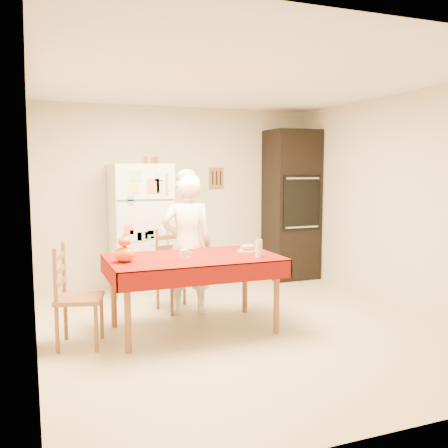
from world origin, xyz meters
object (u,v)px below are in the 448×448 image
chair_far (175,266)px  wine_glass (259,248)px  refrigerator (141,228)px  pumpkin_lower (125,254)px  seated_woman (187,245)px  bread_plate (248,251)px  coffee_mug (184,255)px  dining_table (193,263)px  oven_cabinet (291,205)px  chair_left (72,293)px

chair_far → wine_glass: bearing=-75.9°
refrigerator → wine_glass: refrigerator is taller
pumpkin_lower → wine_glass: wine_glass is taller
seated_woman → bread_plate: seated_woman is taller
refrigerator → chair_far: (0.19, -0.97, -0.34)m
seated_woman → bread_plate: (0.51, -0.52, -0.02)m
refrigerator → coffee_mug: bearing=-89.8°
refrigerator → seated_woman: bearing=-77.4°
coffee_mug → wine_glass: bearing=-9.1°
dining_table → pumpkin_lower: bearing=-176.7°
oven_cabinet → coffee_mug: (-2.27, -1.98, -0.29)m
chair_far → chair_left: (-1.22, -0.84, 0.00)m
refrigerator → coffee_mug: (0.01, -1.93, -0.04)m
refrigerator → pumpkin_lower: (-0.54, -1.83, -0.01)m
coffee_mug → bread_plate: size_ratio=0.42×
seated_woman → coffee_mug: bearing=81.0°
dining_table → wine_glass: bearing=-23.2°
oven_cabinet → chair_left: size_ratio=2.32×
wine_glass → chair_left: bearing=172.5°
oven_cabinet → pumpkin_lower: size_ratio=11.21×
pumpkin_lower → refrigerator: bearing=73.5°
seated_woman → bread_plate: 0.73m
pumpkin_lower → dining_table: bearing=3.3°
chair_left → wine_glass: bearing=-82.1°
pumpkin_lower → chair_left: bearing=178.2°
refrigerator → bread_plate: 1.89m
seated_woman → coffee_mug: size_ratio=15.77×
dining_table → oven_cabinet: bearing=40.8°
wine_glass → refrigerator: bearing=110.2°
chair_left → pumpkin_lower: 0.59m
dining_table → chair_far: 0.84m
oven_cabinet → bread_plate: oven_cabinet is taller
chair_left → pumpkin_lower: (0.49, -0.02, 0.33)m
refrigerator → chair_far: bearing=-78.8°
refrigerator → chair_far: size_ratio=1.79×
dining_table → bread_plate: size_ratio=7.08×
refrigerator → dining_table: size_ratio=1.00×
refrigerator → dining_table: refrigerator is taller
pumpkin_lower → wine_glass: 1.32m
oven_cabinet → chair_far: oven_cabinet is taller
chair_far → wine_glass: chair_far is taller
chair_far → bread_plate: chair_far is taller
oven_cabinet → dining_table: 2.84m
oven_cabinet → coffee_mug: size_ratio=22.00×
oven_cabinet → chair_far: 2.40m
dining_table → seated_woman: bearing=78.6°
oven_cabinet → dining_table: bearing=-139.2°
chair_left → dining_table: bearing=-73.4°
pumpkin_lower → wine_glass: (1.30, -0.22, 0.01)m
chair_left → seated_woman: size_ratio=0.60×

